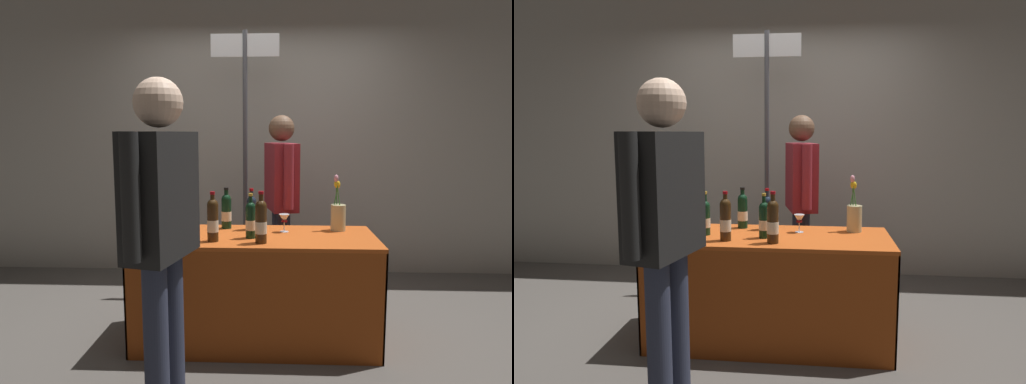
% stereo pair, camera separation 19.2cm
% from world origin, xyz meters
% --- Properties ---
extents(ground_plane, '(12.00, 12.00, 0.00)m').
position_xyz_m(ground_plane, '(0.00, 0.00, 0.00)').
color(ground_plane, '#514C47').
extents(back_partition, '(7.42, 0.12, 3.09)m').
position_xyz_m(back_partition, '(0.00, 1.64, 1.54)').
color(back_partition, '#9E998E').
rests_on(back_partition, ground_plane).
extents(tasting_table, '(1.63, 0.69, 0.75)m').
position_xyz_m(tasting_table, '(0.00, 0.00, 0.51)').
color(tasting_table, '#B74C19').
rests_on(tasting_table, ground_plane).
extents(featured_wine_bottle, '(0.07, 0.07, 0.30)m').
position_xyz_m(featured_wine_bottle, '(-0.45, -0.03, 0.87)').
color(featured_wine_bottle, black).
rests_on(featured_wine_bottle, tasting_table).
extents(display_bottle_0, '(0.07, 0.07, 0.30)m').
position_xyz_m(display_bottle_0, '(-0.03, -0.08, 0.87)').
color(display_bottle_0, black).
rests_on(display_bottle_0, tasting_table).
extents(display_bottle_1, '(0.07, 0.07, 0.33)m').
position_xyz_m(display_bottle_1, '(-0.27, -0.18, 0.89)').
color(display_bottle_1, '#38230F').
rests_on(display_bottle_1, tasting_table).
extents(display_bottle_2, '(0.08, 0.08, 0.33)m').
position_xyz_m(display_bottle_2, '(0.04, -0.22, 0.89)').
color(display_bottle_2, '#38230F').
rests_on(display_bottle_2, tasting_table).
extents(display_bottle_3, '(0.08, 0.08, 0.35)m').
position_xyz_m(display_bottle_3, '(-0.54, -0.19, 0.90)').
color(display_bottle_3, '#192333').
rests_on(display_bottle_3, tasting_table).
extents(display_bottle_4, '(0.07, 0.07, 0.30)m').
position_xyz_m(display_bottle_4, '(-0.23, 0.22, 0.88)').
color(display_bottle_4, black).
rests_on(display_bottle_4, tasting_table).
extents(display_bottle_5, '(0.08, 0.08, 0.29)m').
position_xyz_m(display_bottle_5, '(-0.54, 0.18, 0.87)').
color(display_bottle_5, '#192333').
rests_on(display_bottle_5, tasting_table).
extents(display_bottle_6, '(0.07, 0.07, 0.30)m').
position_xyz_m(display_bottle_6, '(-0.04, 0.19, 0.87)').
color(display_bottle_6, '#192333').
rests_on(display_bottle_6, tasting_table).
extents(display_bottle_7, '(0.08, 0.08, 0.31)m').
position_xyz_m(display_bottle_7, '(-0.67, 0.15, 0.88)').
color(display_bottle_7, black).
rests_on(display_bottle_7, tasting_table).
extents(wine_glass_near_vendor, '(0.07, 0.07, 0.13)m').
position_xyz_m(wine_glass_near_vendor, '(0.19, 0.12, 0.84)').
color(wine_glass_near_vendor, silver).
rests_on(wine_glass_near_vendor, tasting_table).
extents(flower_vase, '(0.11, 0.11, 0.40)m').
position_xyz_m(flower_vase, '(0.58, 0.18, 0.86)').
color(flower_vase, tan).
rests_on(flower_vase, tasting_table).
extents(vendor_presenter, '(0.30, 0.61, 1.59)m').
position_xyz_m(vendor_presenter, '(0.18, 0.79, 0.96)').
color(vendor_presenter, '#2D3347').
rests_on(vendor_presenter, ground_plane).
extents(taster_foreground_right, '(0.30, 0.60, 1.70)m').
position_xyz_m(taster_foreground_right, '(-0.41, -0.91, 1.03)').
color(taster_foreground_right, '#2D3347').
rests_on(taster_foreground_right, ground_plane).
extents(booth_signpost, '(0.61, 0.04, 2.34)m').
position_xyz_m(booth_signpost, '(-0.15, 1.09, 1.48)').
color(booth_signpost, '#47474C').
rests_on(booth_signpost, ground_plane).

